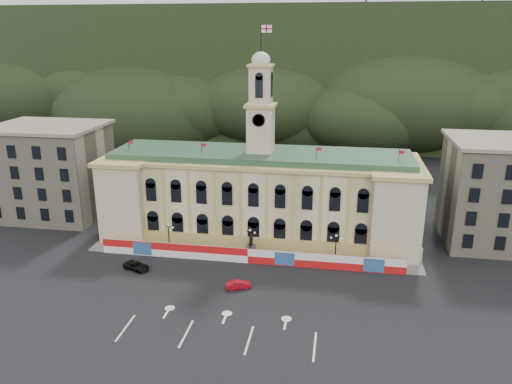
% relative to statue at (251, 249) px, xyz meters
% --- Properties ---
extents(ground, '(260.00, 260.00, 0.00)m').
position_rel_statue_xyz_m(ground, '(0.00, -18.00, -1.19)').
color(ground, black).
rests_on(ground, ground).
extents(lane_markings, '(26.00, 10.00, 0.02)m').
position_rel_statue_xyz_m(lane_markings, '(0.00, -23.00, -1.18)').
color(lane_markings, white).
rests_on(lane_markings, ground).
extents(hill_ridge, '(230.00, 80.00, 64.00)m').
position_rel_statue_xyz_m(hill_ridge, '(0.03, 103.99, 18.30)').
color(hill_ridge, black).
rests_on(hill_ridge, ground).
extents(city_hall, '(56.20, 17.60, 37.10)m').
position_rel_statue_xyz_m(city_hall, '(0.00, 9.63, 6.66)').
color(city_hall, beige).
rests_on(city_hall, ground).
extents(side_building_left, '(21.00, 17.00, 18.60)m').
position_rel_statue_xyz_m(side_building_left, '(-43.00, 12.93, 8.14)').
color(side_building_left, tan).
rests_on(side_building_left, ground).
extents(side_building_right, '(21.00, 17.00, 18.60)m').
position_rel_statue_xyz_m(side_building_right, '(43.00, 12.93, 8.14)').
color(side_building_right, tan).
rests_on(side_building_right, ground).
extents(hoarding_fence, '(50.00, 0.44, 2.50)m').
position_rel_statue_xyz_m(hoarding_fence, '(0.06, -2.93, 0.06)').
color(hoarding_fence, red).
rests_on(hoarding_fence, ground).
extents(pavement, '(56.00, 5.50, 0.16)m').
position_rel_statue_xyz_m(pavement, '(0.00, -0.25, -1.11)').
color(pavement, slate).
rests_on(pavement, ground).
extents(statue, '(1.40, 1.40, 3.72)m').
position_rel_statue_xyz_m(statue, '(0.00, 0.00, 0.00)').
color(statue, '#595651').
rests_on(statue, ground).
extents(lamp_left, '(1.96, 0.44, 5.15)m').
position_rel_statue_xyz_m(lamp_left, '(-14.00, -1.00, 1.89)').
color(lamp_left, black).
rests_on(lamp_left, ground).
extents(lamp_center, '(1.96, 0.44, 5.15)m').
position_rel_statue_xyz_m(lamp_center, '(0.00, -1.00, 1.89)').
color(lamp_center, black).
rests_on(lamp_center, ground).
extents(lamp_right, '(1.96, 0.44, 5.15)m').
position_rel_statue_xyz_m(lamp_right, '(14.00, -1.00, 1.89)').
color(lamp_right, black).
rests_on(lamp_right, ground).
extents(red_sedan, '(3.96, 4.65, 1.23)m').
position_rel_statue_xyz_m(red_sedan, '(0.19, -11.51, -0.57)').
color(red_sedan, '#9E0B15').
rests_on(red_sedan, ground).
extents(black_suv, '(5.09, 5.85, 1.24)m').
position_rel_statue_xyz_m(black_suv, '(-16.98, -8.24, -0.57)').
color(black_suv, black).
rests_on(black_suv, ground).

